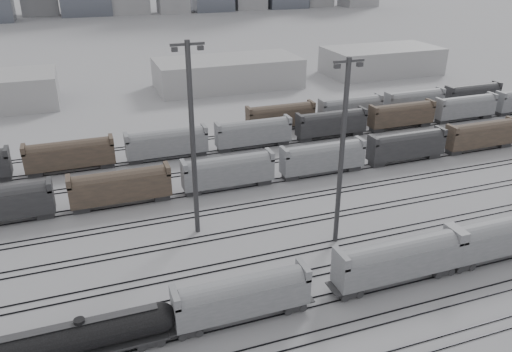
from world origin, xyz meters
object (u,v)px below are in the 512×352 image
object	(u,v)px
hopper_car_b	(398,258)
hopper_car_c	(505,234)
hopper_car_a	(242,295)
light_mast_c	(342,151)
tank_car_b	(82,337)

from	to	relation	value
hopper_car_b	hopper_car_c	size ratio (longest dim) A/B	1.00
hopper_car_a	hopper_car_c	bearing A→B (deg)	0.00
hopper_car_a	hopper_car_b	distance (m)	18.92
hopper_car_b	light_mast_c	size ratio (longest dim) A/B	0.64
hopper_car_b	hopper_car_a	bearing A→B (deg)	180.00
tank_car_b	hopper_car_b	xyz separation A→B (m)	(34.82, -0.00, 0.92)
hopper_car_a	light_mast_c	xyz separation A→B (m)	(16.72, 10.73, 9.85)
hopper_car_b	light_mast_c	bearing A→B (deg)	101.55
tank_car_b	hopper_car_c	distance (m)	50.50
light_mast_c	hopper_car_b	bearing A→B (deg)	-78.45
hopper_car_b	light_mast_c	distance (m)	14.54
hopper_car_a	light_mast_c	distance (m)	22.17
tank_car_b	hopper_car_b	distance (m)	34.83
tank_car_b	light_mast_c	world-z (taller)	light_mast_c
tank_car_b	hopper_car_b	world-z (taller)	hopper_car_b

